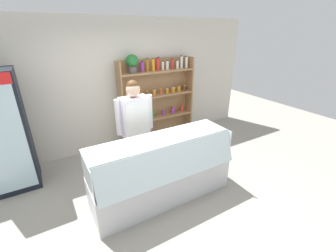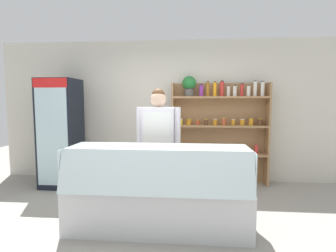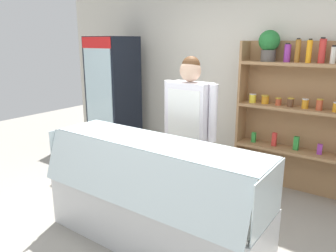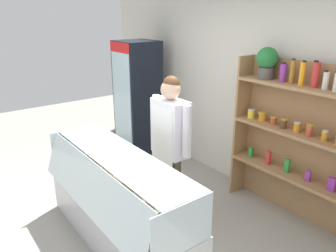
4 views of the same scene
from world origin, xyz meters
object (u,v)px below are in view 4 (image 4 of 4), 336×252
Objects in this scene: drinks_fridge at (138,99)px; shelving_unit at (301,130)px; deli_display_case at (119,215)px; shop_clerk at (170,135)px.

drinks_fridge is 2.85m from shelving_unit.
shop_clerk is at bearing 96.16° from deli_display_case.
shelving_unit reaches higher than drinks_fridge.
deli_display_case is at bearing -83.84° from shop_clerk.
shelving_unit is at bearing 65.27° from deli_display_case.
shop_clerk is at bearing -130.16° from shelving_unit.
drinks_fridge is 2.54m from deli_display_case.
shelving_unit is (2.82, 0.40, 0.16)m from drinks_fridge.
deli_display_case is (1.95, -1.49, -0.65)m from drinks_fridge.
shop_clerk is (1.87, -0.73, 0.06)m from drinks_fridge.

